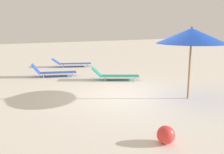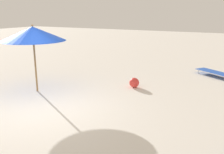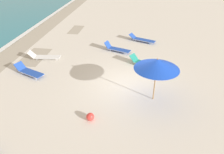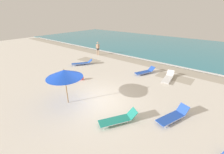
{
  "view_description": "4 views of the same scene",
  "coord_description": "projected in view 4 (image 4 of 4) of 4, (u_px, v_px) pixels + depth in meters",
  "views": [
    {
      "loc": [
        -6.64,
        4.89,
        2.3
      ],
      "look_at": [
        -0.25,
        1.06,
        0.8
      ],
      "focal_mm": 40.0,
      "sensor_mm": 36.0,
      "label": 1
    },
    {
      "loc": [
        5.0,
        5.06,
        2.76
      ],
      "look_at": [
        -1.15,
        1.75,
        0.9
      ],
      "focal_mm": 40.0,
      "sensor_mm": 36.0,
      "label": 2
    },
    {
      "loc": [
        -10.57,
        -0.46,
        6.72
      ],
      "look_at": [
        -0.81,
        0.93,
        0.93
      ],
      "focal_mm": 35.0,
      "sensor_mm": 36.0,
      "label": 3
    },
    {
      "loc": [
        6.21,
        -5.85,
        5.43
      ],
      "look_at": [
        -0.03,
        1.82,
        1.07
      ],
      "focal_mm": 24.0,
      "sensor_mm": 36.0,
      "label": 4
    }
  ],
  "objects": [
    {
      "name": "sun_lounger_beside_umbrella",
      "position": [
        145.0,
        72.0,
        14.09
      ],
      "size": [
        1.36,
        2.11,
        0.56
      ],
      "rotation": [
        0.0,
        0.0,
        -0.4
      ],
      "color": "blue",
      "rests_on": "ground_plane"
    },
    {
      "name": "ground_plane",
      "position": [
        95.0,
        101.0,
        9.97
      ],
      "size": [
        60.0,
        60.0,
        0.16
      ],
      "color": "silver"
    },
    {
      "name": "sun_lounger_near_water_right",
      "position": [
        168.0,
        78.0,
        12.78
      ],
      "size": [
        0.88,
        2.22,
        0.58
      ],
      "rotation": [
        0.0,
        0.0,
        0.13
      ],
      "color": "white",
      "rests_on": "ground_plane"
    },
    {
      "name": "sun_lounger_near_water_left",
      "position": [
        82.0,
        63.0,
        16.45
      ],
      "size": [
        1.75,
        2.2,
        0.53
      ],
      "rotation": [
        0.0,
        0.0,
        -0.59
      ],
      "color": "blue",
      "rests_on": "ground_plane"
    },
    {
      "name": "sun_lounger_mid_beach_solo",
      "position": [
        118.0,
        119.0,
        7.89
      ],
      "size": [
        1.58,
        2.08,
        0.57
      ],
      "rotation": [
        0.0,
        0.0,
        -0.54
      ],
      "color": "#1E8475",
      "rests_on": "ground_plane"
    },
    {
      "name": "beach_umbrella",
      "position": [
        64.0,
        74.0,
        8.9
      ],
      "size": [
        2.19,
        2.19,
        2.33
      ],
      "color": "#9E7547",
      "rests_on": "ground_plane"
    },
    {
      "name": "sun_lounger_under_umbrella",
      "position": [
        173.0,
        116.0,
        8.11
      ],
      "size": [
        1.26,
        2.11,
        0.62
      ],
      "rotation": [
        0.0,
        0.0,
        -0.35
      ],
      "color": "blue",
      "rests_on": "ground_plane"
    },
    {
      "name": "beach_ball",
      "position": [
        82.0,
        78.0,
        12.84
      ],
      "size": [
        0.37,
        0.37,
        0.37
      ],
      "color": "red",
      "rests_on": "ground_plane"
    },
    {
      "name": "ocean_water",
      "position": [
        183.0,
        48.0,
        24.12
      ],
      "size": [
        60.0,
        20.09,
        0.07
      ],
      "color": "teal",
      "rests_on": "ground_plane"
    },
    {
      "name": "beachgoer_wading_adult",
      "position": [
        98.0,
        48.0,
        19.81
      ],
      "size": [
        0.34,
        0.34,
        1.76
      ],
      "rotation": [
        0.0,
        0.0,
        3.92
      ],
      "color": "tan",
      "rests_on": "ground_plane"
    }
  ]
}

